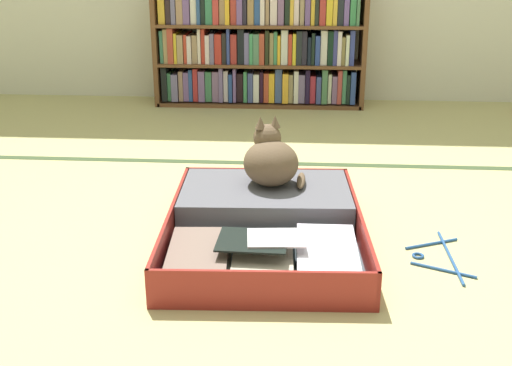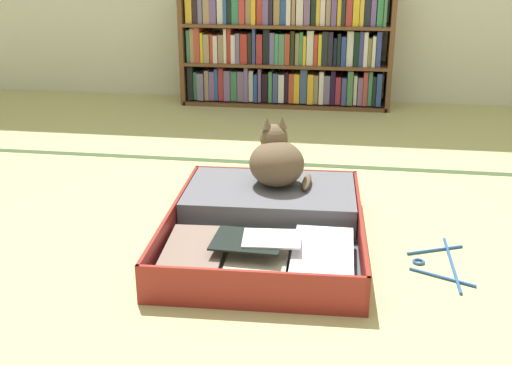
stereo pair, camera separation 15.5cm
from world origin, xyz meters
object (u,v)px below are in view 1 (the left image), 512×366
object	(u,v)px
clothes_hanger	(439,256)
black_cat	(270,160)
bookshelf	(259,46)
open_suitcase	(266,221)

from	to	relation	value
clothes_hanger	black_cat	bearing A→B (deg)	150.20
bookshelf	clothes_hanger	size ratio (longest dim) A/B	3.55
bookshelf	black_cat	distance (m)	1.88
open_suitcase	black_cat	world-z (taller)	black_cat
bookshelf	open_suitcase	xyz separation A→B (m)	(0.16, -2.07, -0.33)
clothes_hanger	open_suitcase	bearing A→B (deg)	166.85
bookshelf	clothes_hanger	xyz separation A→B (m)	(0.75, -2.21, -0.38)
bookshelf	clothes_hanger	world-z (taller)	bookshelf
black_cat	clothes_hanger	xyz separation A→B (m)	(0.59, -0.34, -0.21)
open_suitcase	black_cat	xyz separation A→B (m)	(0.01, 0.20, 0.17)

